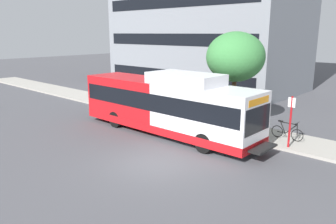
{
  "coord_description": "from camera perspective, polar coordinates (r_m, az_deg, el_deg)",
  "views": [
    {
      "loc": [
        -9.93,
        -9.85,
        5.74
      ],
      "look_at": [
        2.88,
        1.81,
        1.6
      ],
      "focal_mm": 35.43,
      "sensor_mm": 36.0,
      "label": 1
    }
  ],
  "objects": [
    {
      "name": "ground_plane",
      "position": [
        21.22,
        -17.91,
        -2.93
      ],
      "size": [
        120.0,
        120.0,
        0.0
      ],
      "primitive_type": "plane",
      "color": "#4C4C51"
    },
    {
      "name": "sidewalk_curb",
      "position": [
        23.87,
        -0.78,
        -0.3
      ],
      "size": [
        3.0,
        56.0,
        0.14
      ],
      "primitive_type": "cube",
      "color": "#A8A399",
      "rests_on": "ground"
    },
    {
      "name": "transit_bus",
      "position": [
        19.03,
        -0.26,
        1.2
      ],
      "size": [
        2.58,
        12.25,
        3.65
      ],
      "color": "white",
      "rests_on": "ground"
    },
    {
      "name": "bus_stop_sign_pole",
      "position": [
        17.44,
        20.34,
        -0.98
      ],
      "size": [
        0.1,
        0.36,
        2.6
      ],
      "color": "red",
      "rests_on": "sidewalk_curb"
    },
    {
      "name": "bicycle_parked",
      "position": [
        19.0,
        19.82,
        -3.2
      ],
      "size": [
        0.52,
        1.76,
        1.02
      ],
      "color": "black",
      "rests_on": "sidewalk_curb"
    },
    {
      "name": "street_tree_near_stop",
      "position": [
        20.8,
        11.52,
        9.25
      ],
      "size": [
        3.56,
        3.56,
        5.7
      ],
      "color": "#4C3823",
      "rests_on": "sidewalk_curb"
    },
    {
      "name": "lattice_comm_tower",
      "position": [
        51.48,
        -7.11,
        17.34
      ],
      "size": [
        1.1,
        1.1,
        28.11
      ],
      "color": "#B7B7BC",
      "rests_on": "ground"
    }
  ]
}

